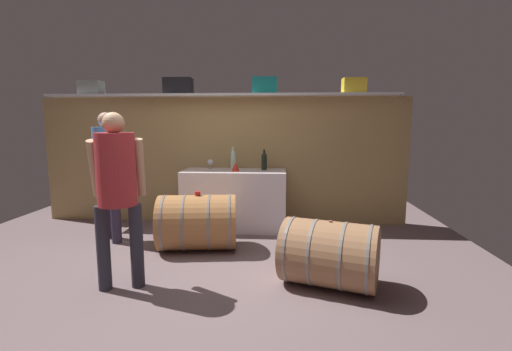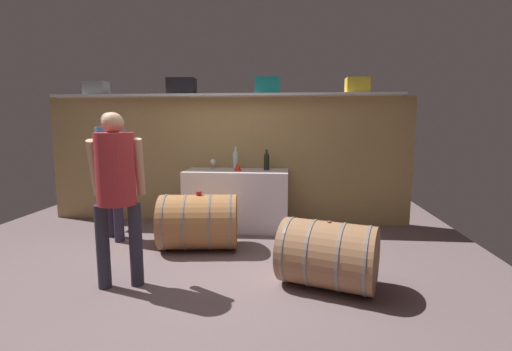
{
  "view_description": "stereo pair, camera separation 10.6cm",
  "coord_description": "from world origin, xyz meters",
  "views": [
    {
      "loc": [
        0.88,
        -3.25,
        1.52
      ],
      "look_at": [
        0.62,
        0.66,
        0.96
      ],
      "focal_mm": 25.58,
      "sensor_mm": 36.0,
      "label": 1
    },
    {
      "loc": [
        0.98,
        -3.25,
        1.52
      ],
      "look_at": [
        0.62,
        0.66,
        0.96
      ],
      "focal_mm": 25.58,
      "sensor_mm": 36.0,
      "label": 2
    }
  ],
  "objects": [
    {
      "name": "ground_plane",
      "position": [
        0.0,
        0.56,
        -0.01
      ],
      "size": [
        6.74,
        7.72,
        0.02
      ],
      "primitive_type": "cube",
      "color": "#6B585A"
    },
    {
      "name": "back_wall_panel",
      "position": [
        0.0,
        2.26,
        0.95
      ],
      "size": [
        5.54,
        0.1,
        1.91
      ],
      "primitive_type": "cube",
      "color": "tan",
      "rests_on": "ground"
    },
    {
      "name": "high_shelf_board",
      "position": [
        0.0,
        2.11,
        1.92
      ],
      "size": [
        5.1,
        0.4,
        0.03
      ],
      "primitive_type": "cube",
      "color": "silver",
      "rests_on": "back_wall_panel"
    },
    {
      "name": "toolcase_grey",
      "position": [
        -1.93,
        2.11,
        2.04
      ],
      "size": [
        0.34,
        0.22,
        0.2
      ],
      "primitive_type": "cube",
      "rotation": [
        0.0,
        0.0,
        -0.05
      ],
      "color": "gray",
      "rests_on": "high_shelf_board"
    },
    {
      "name": "toolcase_black",
      "position": [
        -0.62,
        2.11,
        2.06
      ],
      "size": [
        0.41,
        0.25,
        0.23
      ],
      "primitive_type": "cube",
      "rotation": [
        0.0,
        0.0,
        0.03
      ],
      "color": "black",
      "rests_on": "high_shelf_board"
    },
    {
      "name": "toolcase_teal",
      "position": [
        0.64,
        2.11,
        2.06
      ],
      "size": [
        0.37,
        0.26,
        0.23
      ],
      "primitive_type": "cube",
      "rotation": [
        0.0,
        0.0,
        0.08
      ],
      "color": "#137D79",
      "rests_on": "high_shelf_board"
    },
    {
      "name": "toolcase_yellow",
      "position": [
        1.91,
        2.11,
        2.05
      ],
      "size": [
        0.32,
        0.24,
        0.21
      ],
      "primitive_type": "cube",
      "rotation": [
        0.0,
        0.0,
        0.03
      ],
      "color": "yellow",
      "rests_on": "high_shelf_board"
    },
    {
      "name": "work_cabinet",
      "position": [
        0.23,
        1.88,
        0.43
      ],
      "size": [
        1.47,
        0.63,
        0.85
      ],
      "primitive_type": "cube",
      "color": "white",
      "rests_on": "ground"
    },
    {
      "name": "wine_bottle_dark",
      "position": [
        0.65,
        1.97,
        0.98
      ],
      "size": [
        0.08,
        0.08,
        0.29
      ],
      "color": "black",
      "rests_on": "work_cabinet"
    },
    {
      "name": "wine_bottle_clear",
      "position": [
        0.2,
        1.95,
        1.0
      ],
      "size": [
        0.08,
        0.08,
        0.33
      ],
      "color": "#AFC9B5",
      "rests_on": "work_cabinet"
    },
    {
      "name": "wine_glass",
      "position": [
        -0.16,
        2.06,
        0.95
      ],
      "size": [
        0.09,
        0.09,
        0.14
      ],
      "color": "white",
      "rests_on": "work_cabinet"
    },
    {
      "name": "red_funnel",
      "position": [
        0.25,
        1.8,
        0.91
      ],
      "size": [
        0.11,
        0.11,
        0.12
      ],
      "primitive_type": "cone",
      "color": "red",
      "rests_on": "work_cabinet"
    },
    {
      "name": "wine_barrel_near",
      "position": [
        -0.11,
        0.97,
        0.34
      ],
      "size": [
        0.99,
        0.76,
        0.68
      ],
      "rotation": [
        0.0,
        0.0,
        0.12
      ],
      "color": "#A26C3C",
      "rests_on": "ground"
    },
    {
      "name": "wine_barrel_far",
      "position": [
        1.35,
        0.04,
        0.31
      ],
      "size": [
        1.01,
        0.86,
        0.63
      ],
      "rotation": [
        0.0,
        0.0,
        -0.33
      ],
      "color": "#966947",
      "rests_on": "ground"
    },
    {
      "name": "tasting_cup",
      "position": [
        -0.1,
        0.97,
        0.69
      ],
      "size": [
        0.07,
        0.07,
        0.04
      ],
      "primitive_type": "cylinder",
      "color": "red",
      "rests_on": "wine_barrel_near"
    },
    {
      "name": "winemaker_pouring",
      "position": [
        -1.31,
        1.24,
        1.02
      ],
      "size": [
        0.54,
        0.53,
        1.66
      ],
      "rotation": [
        0.0,
        0.0,
        -0.75
      ],
      "color": "#2D263C",
      "rests_on": "ground"
    },
    {
      "name": "visitor_tasting",
      "position": [
        -0.58,
        -0.12,
        0.99
      ],
      "size": [
        0.52,
        0.43,
        1.62
      ],
      "rotation": [
        0.0,
        0.0,
        0.29
      ],
      "color": "#2D2C38",
      "rests_on": "ground"
    }
  ]
}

